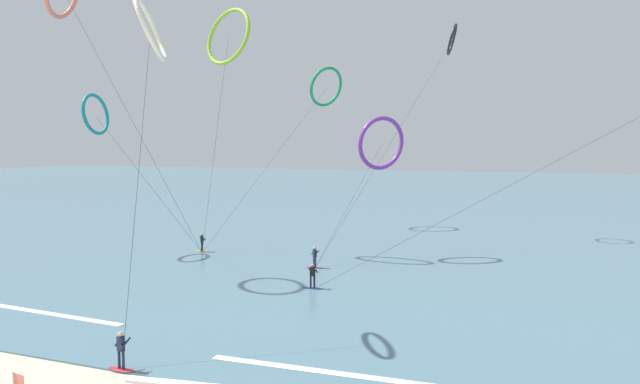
% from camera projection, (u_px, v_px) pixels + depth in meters
% --- Properties ---
extents(sea_water, '(400.00, 200.00, 0.08)m').
position_uv_depth(sea_water, '(472.00, 194.00, 116.69)').
color(sea_water, slate).
rests_on(sea_water, ground).
extents(surfer_crimson, '(1.40, 0.62, 1.70)m').
position_uv_depth(surfer_crimson, '(121.00, 353.00, 25.03)').
color(surfer_crimson, red).
rests_on(surfer_crimson, ground).
extents(surfer_amber, '(1.40, 0.66, 1.70)m').
position_uv_depth(surfer_amber, '(202.00, 244.00, 52.93)').
color(surfer_amber, orange).
rests_on(surfer_amber, ground).
extents(surfer_magenta, '(1.40, 0.73, 1.70)m').
position_uv_depth(surfer_magenta, '(315.00, 259.00, 45.93)').
color(surfer_magenta, '#CC288E').
rests_on(surfer_magenta, ground).
extents(surfer_navy, '(1.40, 0.60, 1.70)m').
position_uv_depth(surfer_navy, '(313.00, 278.00, 39.33)').
color(surfer_navy, navy).
rests_on(surfer_navy, ground).
extents(kite_violet, '(5.38, 9.26, 12.35)m').
position_uv_depth(kite_violet, '(381.00, 143.00, 50.55)').
color(kite_violet, purple).
rests_on(kite_violet, ground).
extents(kite_lime, '(5.73, 3.41, 22.22)m').
position_uv_depth(kite_lime, '(228.00, 37.00, 52.13)').
color(kite_lime, '#8CC62D').
rests_on(kite_lime, ground).
extents(kite_ivory, '(4.52, 8.49, 17.79)m').
position_uv_depth(kite_ivory, '(150.00, 29.00, 30.82)').
color(kite_ivory, silver).
rests_on(kite_ivory, ground).
extents(kite_emerald, '(6.13, 24.06, 19.25)m').
position_uv_depth(kite_emerald, '(326.00, 87.00, 70.06)').
color(kite_emerald, '#199351').
rests_on(kite_emerald, ground).
extents(kite_charcoal, '(7.91, 23.81, 22.82)m').
position_uv_depth(kite_charcoal, '(452.00, 40.00, 62.16)').
color(kite_charcoal, black).
rests_on(kite_charcoal, ground).
extents(kite_teal, '(9.50, 5.23, 14.49)m').
position_uv_depth(kite_teal, '(96.00, 114.00, 52.10)').
color(kite_teal, teal).
rests_on(kite_teal, ground).
extents(wave_crest_mid, '(11.83, 0.94, 0.12)m').
position_uv_depth(wave_crest_mid, '(337.00, 375.00, 24.63)').
color(wave_crest_mid, white).
rests_on(wave_crest_mid, ground).
extents(wave_crest_far, '(10.58, 0.99, 0.12)m').
position_uv_depth(wave_crest_far, '(50.00, 315.00, 33.34)').
color(wave_crest_far, white).
rests_on(wave_crest_far, ground).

